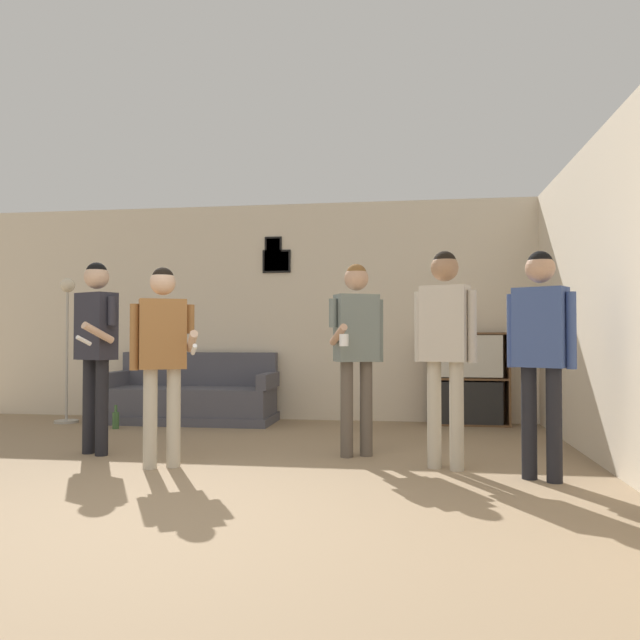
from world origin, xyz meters
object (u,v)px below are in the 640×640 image
object	(u,v)px
couch	(192,399)
bottle_on_floor	(116,420)
bookshelf	(468,379)
person_spectator_far_right	(541,339)
person_player_foreground_left	(96,336)
floor_lamp	(67,333)
person_player_foreground_center	(162,345)
person_spectator_near_bookshelf	(445,334)
person_watcher_holding_cup	(356,338)
drinking_cup	(460,328)

from	to	relation	value
couch	bottle_on_floor	world-z (taller)	couch
bookshelf	person_spectator_far_right	size ratio (longest dim) A/B	0.65
couch	person_player_foreground_left	bearing A→B (deg)	-93.23
floor_lamp	person_player_foreground_left	distance (m)	2.26
person_player_foreground_center	person_spectator_near_bookshelf	size ratio (longest dim) A/B	0.93
couch	person_watcher_holding_cup	size ratio (longest dim) A/B	1.22
person_spectator_near_bookshelf	bottle_on_floor	distance (m)	4.01
person_player_foreground_center	bottle_on_floor	size ratio (longest dim) A/B	5.98
couch	floor_lamp	xyz separation A→B (m)	(-1.46, -0.29, 0.80)
floor_lamp	drinking_cup	world-z (taller)	floor_lamp
bottle_on_floor	drinking_cup	world-z (taller)	drinking_cup
person_spectator_far_right	bookshelf	bearing A→B (deg)	95.57
bottle_on_floor	drinking_cup	bearing A→B (deg)	12.67
person_spectator_near_bookshelf	bottle_on_floor	xyz separation A→B (m)	(-3.55, 1.62, -0.95)
person_player_foreground_left	floor_lamp	bearing A→B (deg)	126.33
person_player_foreground_left	bottle_on_floor	xyz separation A→B (m)	(-0.53, 1.45, -0.94)
person_spectator_near_bookshelf	couch	bearing A→B (deg)	141.75
person_player_foreground_left	person_player_foreground_center	size ratio (longest dim) A/B	1.07
person_spectator_far_right	person_player_foreground_left	bearing A→B (deg)	172.77
person_watcher_holding_cup	bottle_on_floor	xyz separation A→B (m)	(-2.81, 1.22, -0.92)
couch	person_player_foreground_left	size ratio (longest dim) A/B	1.21
person_player_foreground_center	person_spectator_near_bookshelf	xyz separation A→B (m)	(2.22, 0.27, 0.09)
floor_lamp	bottle_on_floor	size ratio (longest dim) A/B	6.54
person_watcher_holding_cup	person_spectator_far_right	size ratio (longest dim) A/B	1.01
bottle_on_floor	person_watcher_holding_cup	bearing A→B (deg)	-23.39
floor_lamp	person_watcher_holding_cup	bearing A→B (deg)	-23.67
couch	bookshelf	size ratio (longest dim) A/B	1.89
person_spectator_far_right	drinking_cup	distance (m)	2.81
bottle_on_floor	person_player_foreground_left	bearing A→B (deg)	-70.07
floor_lamp	person_player_foreground_left	size ratio (longest dim) A/B	1.03
bookshelf	person_spectator_far_right	xyz separation A→B (m)	(0.27, -2.78, 0.48)
drinking_cup	person_spectator_near_bookshelf	bearing A→B (deg)	-97.12
person_watcher_holding_cup	floor_lamp	bearing A→B (deg)	156.33
person_player_foreground_center	person_spectator_far_right	bearing A→B (deg)	-0.42
person_player_foreground_center	drinking_cup	world-z (taller)	person_player_foreground_center
person_spectator_near_bookshelf	person_spectator_far_right	size ratio (longest dim) A/B	1.03
couch	person_watcher_holding_cup	world-z (taller)	person_watcher_holding_cup
floor_lamp	drinking_cup	bearing A→B (deg)	6.03
person_player_foreground_left	person_watcher_holding_cup	distance (m)	2.30
couch	person_spectator_near_bookshelf	world-z (taller)	person_spectator_near_bookshelf
bottle_on_floor	couch	bearing A→B (deg)	45.91
person_player_foreground_left	person_player_foreground_center	distance (m)	0.92
couch	bottle_on_floor	bearing A→B (deg)	-134.09
person_player_foreground_left	person_spectator_far_right	xyz separation A→B (m)	(3.68, -0.47, -0.03)
floor_lamp	person_spectator_near_bookshelf	size ratio (longest dim) A/B	1.02
bookshelf	person_player_foreground_left	size ratio (longest dim) A/B	0.64
person_spectator_far_right	person_watcher_holding_cup	bearing A→B (deg)	153.43
person_spectator_far_right	bottle_on_floor	distance (m)	4.71
bookshelf	person_player_foreground_left	xyz separation A→B (m)	(-3.41, -2.31, 0.51)
person_player_foreground_left	bottle_on_floor	bearing A→B (deg)	109.93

